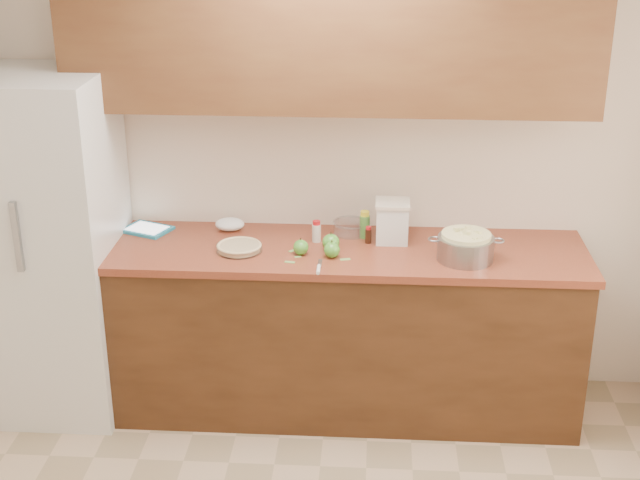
# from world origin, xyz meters

# --- Properties ---
(room_shell) EXTENTS (3.60, 3.60, 3.60)m
(room_shell) POSITION_xyz_m (0.00, 0.00, 1.30)
(room_shell) COLOR tan
(room_shell) RESTS_ON ground
(counter_run) EXTENTS (2.64, 0.68, 0.92)m
(counter_run) POSITION_xyz_m (0.00, 1.48, 0.46)
(counter_run) COLOR #4C2A15
(counter_run) RESTS_ON ground
(upper_cabinets) EXTENTS (2.60, 0.34, 0.70)m
(upper_cabinets) POSITION_xyz_m (0.00, 1.63, 1.95)
(upper_cabinets) COLOR brown
(upper_cabinets) RESTS_ON room_shell
(fridge) EXTENTS (0.70, 0.70, 1.80)m
(fridge) POSITION_xyz_m (-1.44, 1.44, 0.90)
(fridge) COLOR silver
(fridge) RESTS_ON ground
(pie) EXTENTS (0.23, 0.23, 0.04)m
(pie) POSITION_xyz_m (-0.44, 1.40, 0.94)
(pie) COLOR silver
(pie) RESTS_ON counter_run
(colander) EXTENTS (0.37, 0.28, 0.14)m
(colander) POSITION_xyz_m (0.69, 1.36, 0.99)
(colander) COLOR gray
(colander) RESTS_ON counter_run
(flour_canister) EXTENTS (0.17, 0.17, 0.22)m
(flour_canister) POSITION_xyz_m (0.33, 1.59, 1.03)
(flour_canister) COLOR silver
(flour_canister) RESTS_ON counter_run
(tablet) EXTENTS (0.29, 0.26, 0.02)m
(tablet) POSITION_xyz_m (-0.97, 1.65, 0.93)
(tablet) COLOR teal
(tablet) RESTS_ON counter_run
(paring_knife) EXTENTS (0.02, 0.19, 0.02)m
(paring_knife) POSITION_xyz_m (-0.03, 1.19, 0.93)
(paring_knife) COLOR gray
(paring_knife) RESTS_ON counter_run
(lemon_bottle) EXTENTS (0.05, 0.05, 0.15)m
(lemon_bottle) POSITION_xyz_m (0.19, 1.63, 0.99)
(lemon_bottle) COLOR #4C8C38
(lemon_bottle) RESTS_ON counter_run
(cinnamon_shaker) EXTENTS (0.05, 0.05, 0.11)m
(cinnamon_shaker) POSITION_xyz_m (-0.06, 1.55, 0.97)
(cinnamon_shaker) COLOR beige
(cinnamon_shaker) RESTS_ON counter_run
(vanilla_bottle) EXTENTS (0.03, 0.03, 0.09)m
(vanilla_bottle) POSITION_xyz_m (0.21, 1.55, 0.96)
(vanilla_bottle) COLOR black
(vanilla_bottle) RESTS_ON counter_run
(mixing_bowl) EXTENTS (0.19, 0.19, 0.07)m
(mixing_bowl) POSITION_xyz_m (0.11, 1.67, 0.96)
(mixing_bowl) COLOR silver
(mixing_bowl) RESTS_ON counter_run
(paper_towel) EXTENTS (0.16, 0.13, 0.06)m
(paper_towel) POSITION_xyz_m (-0.53, 1.69, 0.95)
(paper_towel) COLOR white
(paper_towel) RESTS_ON counter_run
(apple_left) EXTENTS (0.08, 0.08, 0.09)m
(apple_left) POSITION_xyz_m (-0.13, 1.38, 0.96)
(apple_left) COLOR #4A982E
(apple_left) RESTS_ON counter_run
(apple_center) EXTENTS (0.09, 0.09, 0.10)m
(apple_center) POSITION_xyz_m (0.02, 1.44, 0.96)
(apple_center) COLOR #4A982E
(apple_center) RESTS_ON counter_run
(apple_front) EXTENTS (0.08, 0.08, 0.09)m
(apple_front) POSITION_xyz_m (0.03, 1.35, 0.96)
(apple_front) COLOR #4A982E
(apple_front) RESTS_ON counter_run
(peel_a) EXTENTS (0.05, 0.03, 0.00)m
(peel_a) POSITION_xyz_m (-0.17, 1.27, 0.92)
(peel_a) COLOR #81B658
(peel_a) RESTS_ON counter_run
(peel_b) EXTENTS (0.04, 0.02, 0.00)m
(peel_b) POSITION_xyz_m (-0.14, 1.34, 0.92)
(peel_b) COLOR #81B658
(peel_b) RESTS_ON counter_run
(peel_c) EXTENTS (0.05, 0.05, 0.00)m
(peel_c) POSITION_xyz_m (-0.17, 1.42, 0.92)
(peel_c) COLOR #81B658
(peel_c) RESTS_ON counter_run
(peel_d) EXTENTS (0.05, 0.03, 0.00)m
(peel_d) POSITION_xyz_m (0.10, 1.32, 0.92)
(peel_d) COLOR #81B658
(peel_d) RESTS_ON counter_run
(peel_e) EXTENTS (0.02, 0.03, 0.00)m
(peel_e) POSITION_xyz_m (0.04, 1.37, 0.92)
(peel_e) COLOR #81B658
(peel_e) RESTS_ON counter_run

